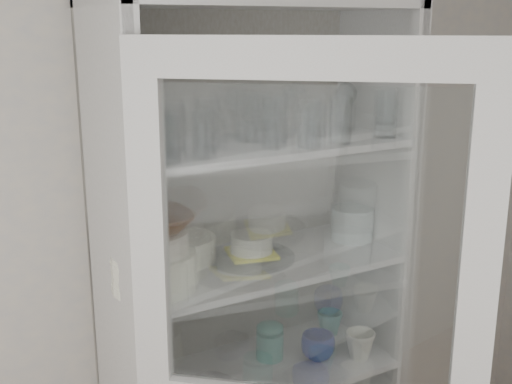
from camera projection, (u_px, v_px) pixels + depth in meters
wall_back at (173, 240)px, 2.22m from camera, size 3.60×0.02×2.60m
pantry_cabinet at (247, 339)px, 2.28m from camera, size 1.00×0.45×2.10m
tumbler_0 at (168, 138)px, 1.71m from camera, size 0.07×0.07×0.13m
tumbler_1 at (204, 134)px, 1.78m from camera, size 0.08×0.08×0.13m
tumbler_2 at (274, 123)px, 1.92m from camera, size 0.08×0.08×0.15m
tumbler_3 at (309, 124)px, 1.93m from camera, size 0.08×0.08×0.14m
tumbler_4 at (315, 125)px, 1.95m from camera, size 0.08×0.08×0.13m
tumbler_5 at (341, 121)px, 1.99m from camera, size 0.09×0.09×0.14m
tumbler_6 at (385, 114)px, 2.10m from camera, size 0.08×0.08×0.15m
tumbler_7 at (144, 128)px, 1.86m from camera, size 0.08×0.08×0.14m
tumbler_8 at (208, 124)px, 1.91m from camera, size 0.09×0.09×0.15m
tumbler_9 at (256, 118)px, 2.02m from camera, size 0.10×0.10×0.15m
tumbler_10 at (247, 117)px, 2.03m from camera, size 0.09×0.09×0.15m
tumbler_11 at (277, 119)px, 2.03m from camera, size 0.08×0.08×0.14m
goblet_0 at (150, 121)px, 1.92m from camera, size 0.07×0.07×0.16m
goblet_1 at (237, 110)px, 2.11m from camera, size 0.08×0.08×0.18m
goblet_2 at (295, 105)px, 2.19m from camera, size 0.08×0.08×0.19m
goblet_3 at (346, 104)px, 2.28m from camera, size 0.08×0.08×0.18m
plate_stack_front at (155, 270)px, 1.90m from camera, size 0.25×0.25×0.11m
plate_stack_back at (183, 248)px, 2.12m from camera, size 0.22×0.22×0.08m
cream_bowl at (153, 242)px, 1.88m from camera, size 0.22×0.22×0.06m
terracotta_bowl at (152, 222)px, 1.86m from camera, size 0.25×0.25×0.06m
glass_platter at (251, 257)px, 2.14m from camera, size 0.29×0.29×0.02m
yellow_trivet at (251, 253)px, 2.14m from camera, size 0.19×0.19×0.01m
white_ramekin at (251, 243)px, 2.13m from camera, size 0.15×0.15×0.06m
grey_bowl_stack at (352, 223)px, 2.33m from camera, size 0.15×0.15×0.12m
mug_blue at (318, 346)px, 2.29m from camera, size 0.16×0.16×0.10m
mug_teal at (330, 323)px, 2.47m from camera, size 0.12×0.12×0.09m
mug_white at (360, 345)px, 2.29m from camera, size 0.13×0.13×0.10m
teal_jar at (270, 343)px, 2.29m from camera, size 0.10×0.10×0.12m
white_canister at (142, 382)px, 2.04m from camera, size 0.12×0.12×0.12m
tumbler_12 at (172, 129)px, 1.81m from camera, size 0.08×0.08×0.15m
tumbler_13 at (158, 135)px, 1.78m from camera, size 0.07×0.07×0.13m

